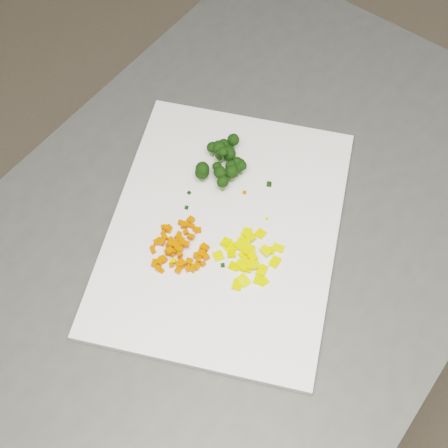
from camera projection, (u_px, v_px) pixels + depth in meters
ground at (364, 344)px, 1.82m from camera, size 4.00×4.00×0.00m
counter_block at (240, 319)px, 1.38m from camera, size 1.22×1.02×0.90m
cutting_board at (224, 229)px, 0.97m from camera, size 0.57×0.56×0.01m
carrot_pile at (181, 243)px, 0.94m from camera, size 0.10×0.10×0.03m
pepper_pile at (251, 251)px, 0.94m from camera, size 0.12×0.12×0.02m
broccoli_pile at (218, 159)px, 1.00m from camera, size 0.12×0.12×0.06m
carrot_cube_0 at (180, 258)px, 0.94m from camera, size 0.01×0.01×0.01m
carrot_cube_1 at (171, 244)px, 0.94m from camera, size 0.01×0.01×0.01m
carrot_cube_2 at (203, 264)px, 0.93m from camera, size 0.01×0.01×0.01m
carrot_cube_3 at (196, 230)px, 0.96m from camera, size 0.01×0.01×0.01m
carrot_cube_4 at (160, 262)px, 0.93m from camera, size 0.01×0.01×0.01m
carrot_cube_5 at (156, 242)px, 0.95m from camera, size 0.01×0.01×0.01m
carrot_cube_6 at (179, 251)px, 0.94m from camera, size 0.01×0.01×0.01m
carrot_cube_7 at (171, 240)px, 0.95m from camera, size 0.01×0.01×0.01m
carrot_cube_8 at (203, 253)px, 0.94m from camera, size 0.01×0.01×0.01m
carrot_cube_9 at (193, 269)px, 0.93m from camera, size 0.01×0.01×0.01m
carrot_cube_10 at (171, 240)px, 0.95m from camera, size 0.01×0.01×0.01m
carrot_cube_11 at (196, 256)px, 0.94m from camera, size 0.01×0.01×0.01m
carrot_cube_12 at (199, 230)px, 0.96m from camera, size 0.01×0.01×0.01m
carrot_cube_13 at (170, 251)px, 0.93m from camera, size 0.01×0.01×0.01m
carrot_cube_14 at (192, 226)px, 0.97m from camera, size 0.01×0.01×0.01m
carrot_cube_15 at (178, 270)px, 0.93m from camera, size 0.01×0.01×0.01m
carrot_cube_16 at (202, 254)px, 0.94m from camera, size 0.01×0.01×0.01m
carrot_cube_17 at (153, 251)px, 0.94m from camera, size 0.01×0.01×0.01m
carrot_cube_18 at (172, 253)px, 0.94m from camera, size 0.01×0.01×0.01m
carrot_cube_19 at (152, 248)px, 0.95m from camera, size 0.01×0.01×0.01m
carrot_cube_20 at (162, 271)px, 0.93m from camera, size 0.01×0.01×0.01m
carrot_cube_21 at (174, 251)px, 0.94m from camera, size 0.01×0.01×0.01m
carrot_cube_22 at (189, 262)px, 0.93m from camera, size 0.01×0.01×0.01m
carrot_cube_23 at (179, 236)px, 0.96m from camera, size 0.01×0.01×0.01m
carrot_cube_24 at (167, 228)px, 0.96m from camera, size 0.01×0.01×0.01m
carrot_cube_25 at (169, 228)px, 0.96m from camera, size 0.01×0.01×0.01m
carrot_cube_26 at (182, 240)px, 0.94m from camera, size 0.01×0.01×0.01m
carrot_cube_27 at (159, 240)px, 0.95m from camera, size 0.01×0.01×0.01m
carrot_cube_28 at (200, 252)px, 0.94m from camera, size 0.01×0.01×0.01m
carrot_cube_29 at (187, 244)px, 0.94m from camera, size 0.01×0.01×0.01m
carrot_cube_30 at (182, 243)px, 0.94m from camera, size 0.01×0.01×0.01m
carrot_cube_31 at (174, 242)px, 0.95m from camera, size 0.01×0.01×0.01m
carrot_cube_32 at (179, 234)px, 0.96m from camera, size 0.01×0.01×0.01m
carrot_cube_33 at (169, 230)px, 0.96m from camera, size 0.01×0.01×0.01m
carrot_cube_34 at (176, 246)px, 0.94m from camera, size 0.01×0.01×0.01m
carrot_cube_35 at (180, 254)px, 0.93m from camera, size 0.01×0.01×0.01m
carrot_cube_36 at (201, 256)px, 0.94m from camera, size 0.01×0.01×0.01m
carrot_cube_37 at (162, 242)px, 0.95m from camera, size 0.01×0.01×0.01m
carrot_cube_38 at (190, 237)px, 0.96m from camera, size 0.01×0.01×0.01m
carrot_cube_39 at (154, 264)px, 0.93m from camera, size 0.01×0.01×0.01m
carrot_cube_40 at (177, 237)px, 0.96m from camera, size 0.01×0.01×0.01m
carrot_cube_41 at (165, 238)px, 0.95m from camera, size 0.01×0.01×0.01m
carrot_cube_42 at (167, 252)px, 0.94m from camera, size 0.01×0.01×0.01m
carrot_cube_43 at (165, 260)px, 0.94m from camera, size 0.01×0.01×0.01m
carrot_cube_44 at (179, 242)px, 0.95m from camera, size 0.01×0.01×0.01m
carrot_cube_45 at (196, 231)px, 0.96m from camera, size 0.01×0.01×0.01m
carrot_cube_46 at (198, 259)px, 0.94m from camera, size 0.01×0.01×0.01m
carrot_cube_47 at (179, 249)px, 0.94m from camera, size 0.01×0.01×0.01m
carrot_cube_48 at (162, 258)px, 0.94m from camera, size 0.01×0.01×0.01m
carrot_cube_49 at (163, 233)px, 0.96m from camera, size 0.01×0.01×0.01m
carrot_cube_50 at (181, 267)px, 0.93m from camera, size 0.01×0.01×0.01m
carrot_cube_51 at (188, 225)px, 0.97m from camera, size 0.01×0.01×0.01m
carrot_cube_52 at (179, 264)px, 0.93m from camera, size 0.01×0.01×0.01m
carrot_cube_53 at (184, 225)px, 0.97m from camera, size 0.01×0.01×0.01m
carrot_cube_54 at (182, 264)px, 0.93m from camera, size 0.01×0.01×0.01m
carrot_cube_55 at (172, 265)px, 0.93m from camera, size 0.01×0.01×0.01m
carrot_cube_56 at (191, 220)px, 0.97m from camera, size 0.01×0.01×0.01m
carrot_cube_57 at (199, 260)px, 0.94m from camera, size 0.01×0.01×0.01m
carrot_cube_58 at (192, 237)px, 0.95m from camera, size 0.01×0.01×0.01m
carrot_cube_59 at (204, 247)px, 0.95m from camera, size 0.01×0.01×0.01m
carrot_cube_60 at (164, 260)px, 0.94m from camera, size 0.01×0.01×0.01m
carrot_cube_61 at (158, 268)px, 0.93m from camera, size 0.01×0.01×0.01m
carrot_cube_62 at (168, 246)px, 0.95m from camera, size 0.01×0.01×0.01m
carrot_cube_63 at (186, 232)px, 0.96m from camera, size 0.01×0.01×0.01m
carrot_cube_64 at (188, 269)px, 0.93m from camera, size 0.01×0.01×0.01m
carrot_cube_65 at (175, 245)px, 0.94m from camera, size 0.01×0.01×0.01m
carrot_cube_66 at (155, 262)px, 0.93m from camera, size 0.01×0.01×0.01m
carrot_cube_67 at (172, 252)px, 0.94m from camera, size 0.01×0.01×0.01m
carrot_cube_68 at (197, 266)px, 0.93m from camera, size 0.01×0.01×0.01m
carrot_cube_69 at (206, 257)px, 0.94m from camera, size 0.01×0.01×0.01m
carrot_cube_70 at (163, 227)px, 0.97m from camera, size 0.01×0.01×0.01m
carrot_cube_71 at (181, 223)px, 0.97m from camera, size 0.01×0.01×0.01m
carrot_cube_72 at (183, 247)px, 0.95m from camera, size 0.01×0.01×0.01m
carrot_cube_73 at (206, 248)px, 0.95m from camera, size 0.01×0.01×0.01m
pepper_chunk_0 at (250, 236)px, 0.95m from camera, size 0.02×0.02×0.01m
pepper_chunk_1 at (278, 248)px, 0.95m from camera, size 0.02×0.02×0.01m
pepper_chunk_2 at (249, 250)px, 0.94m from camera, size 0.02×0.02×0.01m
pepper_chunk_3 at (262, 270)px, 0.93m from camera, size 0.02×0.02×0.01m
pepper_chunk_4 at (228, 245)px, 0.95m from camera, size 0.02×0.02×0.01m
pepper_chunk_5 at (269, 251)px, 0.95m from camera, size 0.02×0.02×0.01m
pepper_chunk_6 at (264, 282)px, 0.92m from camera, size 0.01×0.01×0.00m
pepper_chunk_7 at (250, 258)px, 0.94m from camera, size 0.02×0.02×0.01m
pepper_chunk_8 at (247, 267)px, 0.93m from camera, size 0.02×0.02×0.01m
pepper_chunk_9 at (231, 253)px, 0.94m from camera, size 0.02×0.02×0.01m
pepper_chunk_10 at (243, 265)px, 0.93m from camera, size 0.02×0.02×0.00m
pepper_chunk_11 at (251, 251)px, 0.94m from camera, size 0.02×0.02×0.01m
pepper_chunk_12 at (248, 249)px, 0.94m from camera, size 0.02×0.02×0.01m
pepper_chunk_13 at (259, 280)px, 0.92m from camera, size 0.02×0.02×0.01m
pepper_chunk_14 at (247, 233)px, 0.96m from camera, size 0.02×0.02×0.01m
pepper_chunk_15 at (275, 262)px, 0.94m from camera, size 0.02×0.02×0.01m
pepper_chunk_16 at (241, 265)px, 0.93m from camera, size 0.02×0.02×0.01m
pepper_chunk_17 at (244, 281)px, 0.92m from camera, size 0.02×0.02×0.01m
pepper_chunk_18 at (252, 264)px, 0.93m from camera, size 0.02×0.02×0.01m
pepper_chunk_19 at (242, 281)px, 0.92m from camera, size 0.02×0.02×0.01m
pepper_chunk_20 at (260, 234)px, 0.96m from camera, size 0.02×0.02×0.01m
pepper_chunk_21 at (245, 235)px, 0.96m from camera, size 0.02×0.02×0.01m
pepper_chunk_22 at (244, 256)px, 0.94m from camera, size 0.01×0.02×0.01m
pepper_chunk_23 at (234, 266)px, 0.93m from camera, size 0.02×0.02×0.01m
pepper_chunk_24 at (252, 265)px, 0.93m from camera, size 0.02×0.02×0.00m
pepper_chunk_25 at (234, 247)px, 0.95m from camera, size 0.02×0.02×0.01m
pepper_chunk_26 at (243, 247)px, 0.95m from camera, size 0.02×0.02×0.01m
pepper_chunk_27 at (218, 256)px, 0.94m from camera, size 0.02×0.02×0.01m
pepper_chunk_28 at (246, 233)px, 0.96m from camera, size 0.02×0.02×0.01m
pepper_chunk_29 at (246, 245)px, 0.95m from camera, size 0.02×0.02×0.01m
pepper_chunk_30 at (252, 256)px, 0.94m from camera, size 0.01×0.02×0.00m
pepper_chunk_31 at (237, 285)px, 0.92m from camera, size 0.02×0.02×0.01m
pepper_chunk_32 at (266, 251)px, 0.94m from camera, size 0.01×0.02×0.01m
pepper_chunk_33 at (226, 243)px, 0.95m from camera, size 0.02×0.02×0.01m
pepper_chunk_34 at (241, 245)px, 0.95m from camera, size 0.02×0.02×0.01m
broccoli_floret_0 at (237, 171)px, 1.01m from camera, size 0.02×0.02×0.02m
broccoli_floret_1 at (202, 176)px, 1.00m from camera, size 0.02×0.02×0.03m
broccoli_floret_2 at (233, 143)px, 1.03m from camera, size 0.03×0.03×0.03m
broccoli_floret_3 at (220, 157)px, 1.02m from camera, size 0.03×0.03×0.03m
broccoli_floret_4 at (219, 150)px, 1.02m from camera, size 0.03×0.03×0.03m
broccoli_floret_5 at (202, 174)px, 1.00m from camera, size 0.03×0.03×0.03m
broccoli_floret_6 at (228, 155)px, 1.02m from camera, size 0.03×0.03×0.03m
broccoli_floret_7 at (212, 150)px, 1.03m from camera, size 0.03×0.03×0.03m
broccoli_floret_8 at (241, 168)px, 1.01m from camera, size 0.02×0.02×0.03m
broccoli_floret_9 at (237, 165)px, 1.01m from camera, size 0.02×0.02×0.03m
broccoli_floret_10 at (224, 147)px, 1.03m from camera, size 0.03×0.03×0.03m
broccoli_floret_11 at (220, 175)px, 1.00m from camera, size 0.03×0.03×0.03m
broccoli_floret_12 at (223, 155)px, 1.00m from camera, size 0.02×0.02×0.03m
broccoli_floret_13 at (230, 168)px, 1.01m from camera, size 0.03×0.03×0.03m
broccoli_floret_14 at (217, 169)px, 1.01m from camera, size 0.02×0.02×0.03m
broccoli_floret_15 at (202, 172)px, 1.00m from camera, size 0.03×0.03×0.03m
broccoli_floret_16 at (231, 174)px, 1.00m from camera, size 0.03×0.03×0.03m
broccoli_floret_17 at (222, 184)px, 0.99m from camera, size 0.03×0.03×0.03m
broccoli_floret_18 at (239, 166)px, 1.01m from camera, size 0.03×0.03×0.03m
stray_bit_0 at (244, 192)px, 1.00m from camera, size 0.01×0.01×0.00m
stray_bit_1 at (187, 208)px, 0.98m from camera, size 0.01×0.01×0.00m
stray_bit_2 at (223, 265)px, 0.93m from camera, size 0.01×0.01×0.00m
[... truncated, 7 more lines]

